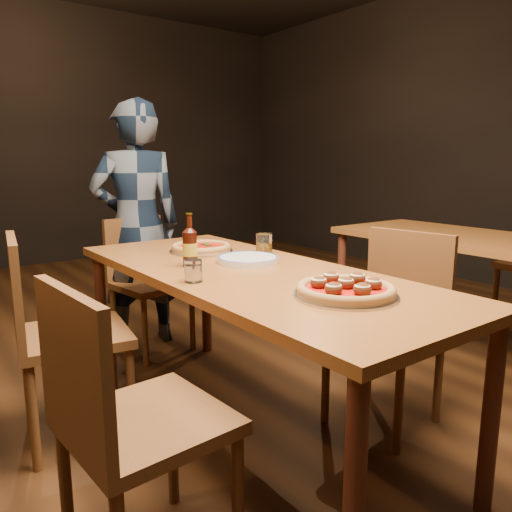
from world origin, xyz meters
TOP-DOWN VIEW (x-y plane):
  - ground at (0.00, 0.00)m, footprint 9.00×9.00m
  - table_main at (0.00, 0.00)m, footprint 0.80×2.00m
  - table_right at (1.70, -0.20)m, footprint 0.80×2.00m
  - chair_main_nw at (-0.69, -0.45)m, footprint 0.47×0.47m
  - chair_main_sw at (-0.65, 0.40)m, footprint 0.52×0.52m
  - chair_main_e at (0.53, -0.32)m, footprint 0.50×0.50m
  - chair_end at (0.07, 1.16)m, footprint 0.48×0.48m
  - pizza_meatball at (0.02, -0.55)m, footprint 0.37×0.37m
  - pizza_margherita at (0.06, 0.51)m, footprint 0.33×0.33m
  - plate_stack at (0.09, 0.14)m, footprint 0.29×0.29m
  - beer_bottle at (-0.17, 0.22)m, footprint 0.07×0.07m
  - water_glass at (-0.30, -0.04)m, footprint 0.07×0.07m
  - amber_glass at (0.29, 0.26)m, footprint 0.08×0.08m
  - diner at (0.07, 1.36)m, footprint 0.66×0.51m

SIDE VIEW (x-z plane):
  - ground at x=0.00m, z-range 0.00..0.00m
  - chair_end at x=0.07m, z-range 0.00..0.89m
  - chair_main_e at x=0.53m, z-range 0.00..0.93m
  - chair_main_nw at x=-0.69m, z-range 0.00..0.94m
  - chair_main_sw at x=-0.65m, z-range 0.00..0.96m
  - table_main at x=0.00m, z-range 0.30..1.05m
  - table_right at x=1.70m, z-range 0.30..1.05m
  - plate_stack at x=0.09m, z-range 0.75..0.78m
  - pizza_margherita at x=0.06m, z-range 0.75..0.79m
  - pizza_meatball at x=0.02m, z-range 0.74..0.81m
  - water_glass at x=-0.30m, z-range 0.75..0.84m
  - diner at x=0.07m, z-range 0.00..1.60m
  - amber_glass at x=0.29m, z-range 0.75..0.85m
  - beer_bottle at x=-0.17m, z-range 0.72..0.95m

